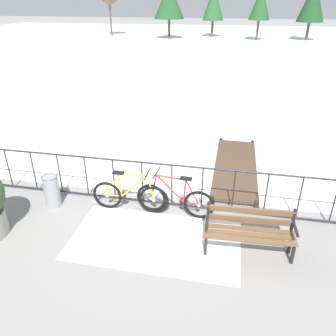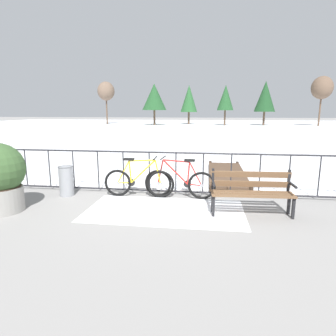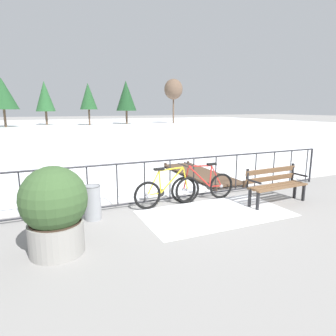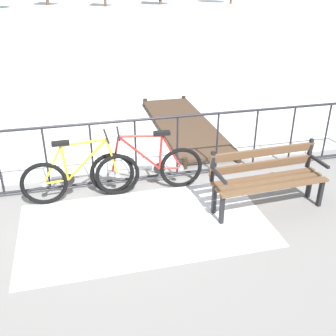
% 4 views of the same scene
% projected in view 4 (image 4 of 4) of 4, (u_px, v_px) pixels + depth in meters
% --- Properties ---
extents(ground_plane, '(160.00, 160.00, 0.00)m').
position_uv_depth(ground_plane, '(116.00, 185.00, 6.31)').
color(ground_plane, gray).
extents(frozen_pond, '(80.00, 56.00, 0.03)m').
position_uv_depth(frozen_pond, '(70.00, 13.00, 30.97)').
color(frozen_pond, white).
rests_on(frozen_pond, ground).
extents(snow_patch, '(3.27, 1.77, 0.01)m').
position_uv_depth(snow_patch, '(145.00, 225.00, 5.31)').
color(snow_patch, white).
rests_on(snow_patch, ground).
extents(railing_fence, '(9.06, 0.06, 1.07)m').
position_uv_depth(railing_fence, '(114.00, 152.00, 6.06)').
color(railing_fence, '#232328').
rests_on(railing_fence, ground).
extents(bicycle_near_railing, '(1.71, 0.52, 0.97)m').
position_uv_depth(bicycle_near_railing, '(147.00, 168.00, 6.01)').
color(bicycle_near_railing, black).
rests_on(bicycle_near_railing, ground).
extents(bicycle_second, '(1.71, 0.52, 0.97)m').
position_uv_depth(bicycle_second, '(81.00, 177.00, 5.75)').
color(bicycle_second, black).
rests_on(bicycle_second, ground).
extents(park_bench, '(1.62, 0.56, 0.89)m').
position_uv_depth(park_bench, '(267.00, 174.00, 5.52)').
color(park_bench, brown).
rests_on(park_bench, ground).
extents(wooden_dock, '(1.10, 3.63, 0.20)m').
position_uv_depth(wooden_dock, '(184.00, 125.00, 8.41)').
color(wooden_dock, '#4C3828').
rests_on(wooden_dock, ground).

